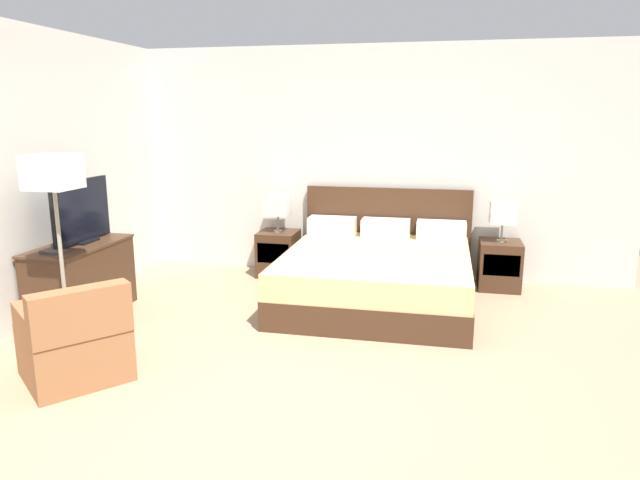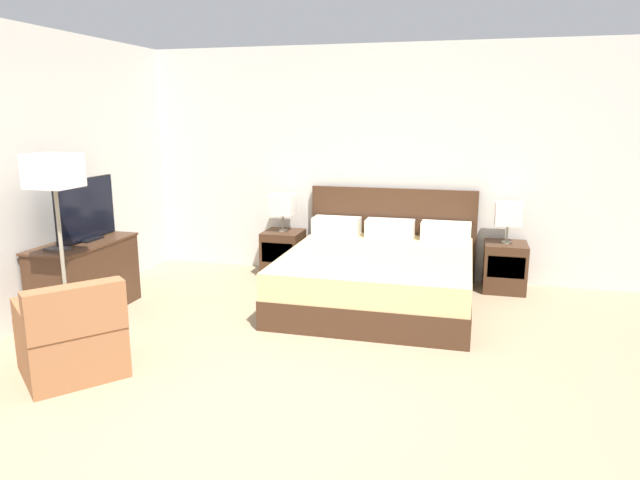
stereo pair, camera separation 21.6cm
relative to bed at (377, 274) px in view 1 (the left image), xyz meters
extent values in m
plane|color=#998466|center=(-0.42, -2.44, -0.30)|extent=(10.45, 10.45, 0.00)
cube|color=beige|center=(-0.42, 1.07, 1.07)|extent=(6.47, 0.06, 2.74)
cube|color=beige|center=(-3.09, -1.00, 1.07)|extent=(0.06, 5.28, 2.74)
cube|color=#422819|center=(0.00, -0.08, -0.16)|extent=(1.89, 2.07, 0.28)
cube|color=#D6BC7F|center=(0.00, -0.08, 0.11)|extent=(1.87, 2.05, 0.26)
cube|color=#422819|center=(0.00, 0.98, 0.25)|extent=(1.97, 0.05, 1.08)
cube|color=beige|center=(-0.64, 0.78, 0.34)|extent=(0.56, 0.28, 0.20)
cube|color=beige|center=(0.00, 0.78, 0.34)|extent=(0.56, 0.28, 0.20)
cube|color=beige|center=(0.64, 0.78, 0.34)|extent=(0.56, 0.28, 0.20)
cube|color=#422819|center=(-1.30, 0.75, -0.02)|extent=(0.46, 0.47, 0.54)
cube|color=black|center=(-1.30, 0.52, 0.03)|extent=(0.39, 0.01, 0.24)
cube|color=#422819|center=(1.30, 0.75, -0.02)|extent=(0.46, 0.47, 0.54)
cube|color=black|center=(1.30, 0.52, 0.03)|extent=(0.39, 0.01, 0.24)
cylinder|color=gray|center=(-1.30, 0.75, 0.26)|extent=(0.11, 0.11, 0.02)
cylinder|color=gray|center=(-1.30, 0.75, 0.36)|extent=(0.02, 0.02, 0.19)
cube|color=silver|center=(-1.30, 0.75, 0.58)|extent=(0.28, 0.28, 0.24)
cylinder|color=gray|center=(1.30, 0.75, 0.26)|extent=(0.11, 0.11, 0.02)
cylinder|color=gray|center=(1.30, 0.75, 0.36)|extent=(0.02, 0.02, 0.19)
cube|color=silver|center=(1.30, 0.75, 0.58)|extent=(0.28, 0.28, 0.24)
cube|color=#422819|center=(-2.76, -1.06, 0.06)|extent=(0.52, 1.08, 0.72)
cube|color=#482C1C|center=(-2.76, -1.06, 0.41)|extent=(0.54, 1.11, 0.02)
cube|color=black|center=(-2.76, -0.97, 0.43)|extent=(0.18, 0.26, 0.02)
cube|color=black|center=(-2.76, -0.97, 0.73)|extent=(0.04, 0.85, 0.61)
cube|color=black|center=(-2.74, -0.97, 0.73)|extent=(0.01, 0.83, 0.58)
cube|color=#383333|center=(-2.76, -1.42, 0.43)|extent=(0.21, 0.16, 0.03)
cube|color=#935B38|center=(-2.00, -2.28, -0.10)|extent=(0.96, 0.96, 0.40)
cube|color=#935B38|center=(-1.79, -2.45, 0.28)|extent=(0.56, 0.63, 0.36)
cube|color=#935B38|center=(-2.19, -2.51, 0.19)|extent=(0.54, 0.47, 0.18)
cube|color=#935B38|center=(-1.81, -2.05, 0.19)|extent=(0.54, 0.47, 0.18)
cylinder|color=gray|center=(-2.41, -1.79, -0.28)|extent=(0.28, 0.28, 0.02)
cylinder|color=gray|center=(-2.41, -1.79, 0.39)|extent=(0.03, 0.03, 1.33)
cube|color=silver|center=(-2.41, -1.79, 1.19)|extent=(0.35, 0.35, 0.28)
camera|label=1|loc=(0.65, -5.78, 1.64)|focal=32.00mm
camera|label=2|loc=(0.86, -5.72, 1.64)|focal=32.00mm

